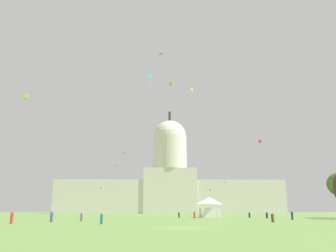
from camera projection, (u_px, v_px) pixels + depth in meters
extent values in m
plane|color=olive|center=(182.00, 228.00, 37.22)|extent=(800.00, 800.00, 0.00)
cube|color=beige|center=(113.00, 197.00, 221.71)|extent=(73.17, 19.00, 20.95)
cube|color=beige|center=(226.00, 197.00, 223.38)|extent=(73.17, 19.00, 20.95)
cube|color=beige|center=(170.00, 191.00, 223.44)|extent=(33.83, 20.90, 28.45)
cylinder|color=beige|center=(170.00, 153.00, 229.50)|extent=(22.46, 22.46, 21.95)
sphere|color=beige|center=(170.00, 137.00, 232.13)|extent=(22.17, 22.17, 22.17)
cylinder|color=#2D3833|center=(170.00, 116.00, 235.59)|extent=(1.80, 1.80, 6.64)
cube|color=white|center=(210.00, 213.00, 93.39)|extent=(5.17, 5.58, 2.53)
pyramid|color=white|center=(209.00, 201.00, 94.17)|extent=(5.43, 5.86, 1.96)
cylinder|color=silver|center=(217.00, 215.00, 86.66)|extent=(0.50, 0.50, 1.50)
sphere|color=tan|center=(217.00, 211.00, 86.86)|extent=(0.30, 0.30, 0.22)
cylinder|color=black|center=(267.00, 215.00, 83.67)|extent=(0.62, 0.62, 1.33)
sphere|color=beige|center=(267.00, 212.00, 83.85)|extent=(0.29, 0.29, 0.21)
cylinder|color=black|center=(179.00, 215.00, 91.84)|extent=(0.49, 0.49, 1.33)
sphere|color=beige|center=(179.00, 212.00, 92.02)|extent=(0.27, 0.27, 0.21)
cylinder|color=black|center=(249.00, 215.00, 89.06)|extent=(0.51, 0.51, 1.35)
sphere|color=beige|center=(249.00, 212.00, 89.26)|extent=(0.30, 0.30, 0.24)
cylinder|color=navy|center=(292.00, 216.00, 70.03)|extent=(0.44, 0.44, 1.53)
sphere|color=#A37556|center=(292.00, 211.00, 70.24)|extent=(0.25, 0.25, 0.25)
cylinder|color=#703D93|center=(81.00, 217.00, 60.50)|extent=(0.46, 0.46, 1.31)
sphere|color=#A37556|center=(82.00, 213.00, 60.68)|extent=(0.30, 0.30, 0.21)
cylinder|color=#1E757A|center=(102.00, 219.00, 46.72)|extent=(0.52, 0.52, 1.34)
sphere|color=tan|center=(102.00, 213.00, 46.91)|extent=(0.31, 0.31, 0.22)
cylinder|color=#3D5684|center=(52.00, 217.00, 56.02)|extent=(0.57, 0.57, 1.53)
sphere|color=#A37556|center=(52.00, 212.00, 56.23)|extent=(0.30, 0.30, 0.25)
cylinder|color=red|center=(194.00, 215.00, 82.26)|extent=(0.49, 0.49, 1.50)
sphere|color=#A37556|center=(194.00, 211.00, 82.47)|extent=(0.29, 0.29, 0.25)
cylinder|color=red|center=(12.00, 218.00, 48.82)|extent=(0.60, 0.60, 1.52)
sphere|color=#A37556|center=(13.00, 212.00, 49.03)|extent=(0.34, 0.34, 0.24)
cylinder|color=black|center=(273.00, 218.00, 55.90)|extent=(0.53, 0.53, 1.27)
sphere|color=beige|center=(272.00, 213.00, 56.08)|extent=(0.31, 0.31, 0.24)
cylinder|color=tan|center=(274.00, 219.00, 51.52)|extent=(0.54, 0.54, 1.25)
sphere|color=beige|center=(274.00, 214.00, 51.70)|extent=(0.35, 0.35, 0.25)
cube|color=red|center=(260.00, 141.00, 134.48)|extent=(1.28, 0.18, 1.40)
cube|color=yellow|center=(192.00, 89.00, 106.68)|extent=(0.82, 0.32, 1.07)
cylinder|color=yellow|center=(192.00, 93.00, 106.41)|extent=(0.20, 0.15, 1.27)
pyramid|color=#D1339E|center=(200.00, 195.00, 163.65)|extent=(1.26, 1.11, 0.27)
pyramid|color=black|center=(225.00, 183.00, 146.03)|extent=(1.87, 0.88, 0.14)
cube|color=purple|center=(210.00, 190.00, 173.54)|extent=(0.80, 0.59, 1.13)
cylinder|color=blue|center=(210.00, 194.00, 173.00)|extent=(0.18, 0.32, 3.32)
cube|color=gold|center=(172.00, 85.00, 115.04)|extent=(1.61, 1.60, 0.86)
cube|color=gold|center=(172.00, 83.00, 115.20)|extent=(1.61, 1.60, 0.86)
cylinder|color=white|center=(171.00, 88.00, 114.77)|extent=(0.17, 0.07, 1.74)
pyramid|color=blue|center=(142.00, 115.00, 185.80)|extent=(1.24, 1.06, 0.14)
cylinder|color=orange|center=(142.00, 118.00, 185.67)|extent=(0.19, 0.37, 2.37)
cube|color=#33BCDB|center=(150.00, 76.00, 69.25)|extent=(0.67, 0.29, 1.08)
cylinder|color=yellow|center=(150.00, 83.00, 68.89)|extent=(0.18, 0.31, 1.91)
cube|color=#8CD133|center=(26.00, 97.00, 91.23)|extent=(1.37, 1.35, 0.56)
cube|color=#8CD133|center=(26.00, 96.00, 91.37)|extent=(1.37, 1.35, 0.56)
cylinder|color=#8CD133|center=(25.00, 101.00, 90.99)|extent=(0.26, 0.15, 1.59)
pyramid|color=white|center=(259.00, 160.00, 106.40)|extent=(0.89, 1.61, 0.27)
pyramid|color=pink|center=(125.00, 155.00, 71.86)|extent=(1.36, 1.28, 0.18)
cylinder|color=pink|center=(124.00, 164.00, 71.16)|extent=(0.27, 0.20, 2.74)
pyramid|color=green|center=(160.00, 54.00, 113.12)|extent=(1.69, 1.39, 0.33)
cube|color=teal|center=(101.00, 188.00, 200.13)|extent=(0.75, 0.68, 1.07)
cylinder|color=yellow|center=(100.00, 191.00, 199.76)|extent=(0.10, 0.29, 2.08)
pyramid|color=orange|center=(118.00, 166.00, 108.18)|extent=(1.38, 1.77, 0.29)
cylinder|color=pink|center=(116.00, 174.00, 107.70)|extent=(0.17, 0.55, 3.31)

